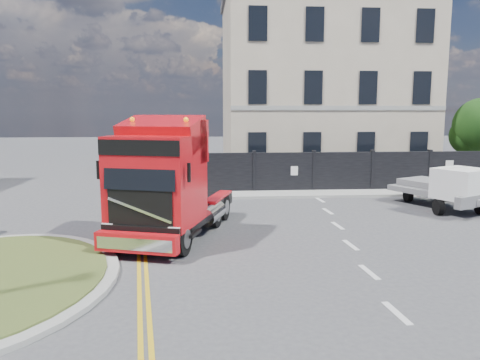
{
  "coord_description": "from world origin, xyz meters",
  "views": [
    {
      "loc": [
        -1.48,
        -13.88,
        4.05
      ],
      "look_at": [
        -0.3,
        1.26,
        1.8
      ],
      "focal_mm": 35.0,
      "sensor_mm": 36.0,
      "label": 1
    }
  ],
  "objects": [
    {
      "name": "ground",
      "position": [
        0.0,
        0.0,
        0.0
      ],
      "size": [
        120.0,
        120.0,
        0.0
      ],
      "primitive_type": "plane",
      "color": "#424244",
      "rests_on": "ground"
    },
    {
      "name": "hoarding_fence",
      "position": [
        6.55,
        9.0,
        1.0
      ],
      "size": [
        18.8,
        0.25,
        2.0
      ],
      "color": "black",
      "rests_on": "ground"
    },
    {
      "name": "georgian_building",
      "position": [
        6.0,
        16.5,
        5.77
      ],
      "size": [
        12.3,
        10.3,
        12.8
      ],
      "color": "beige",
      "rests_on": "ground"
    },
    {
      "name": "tree",
      "position": [
        14.38,
        12.1,
        3.05
      ],
      "size": [
        3.2,
        3.2,
        4.8
      ],
      "color": "#382619",
      "rests_on": "ground"
    },
    {
      "name": "pavement_far",
      "position": [
        6.0,
        8.1,
        0.06
      ],
      "size": [
        20.0,
        1.6,
        0.12
      ],
      "primitive_type": "cube",
      "color": "#969691",
      "rests_on": "ground"
    },
    {
      "name": "truck",
      "position": [
        -2.69,
        0.55,
        1.69
      ],
      "size": [
        4.1,
        6.71,
        3.78
      ],
      "rotation": [
        0.0,
        0.0,
        -0.3
      ],
      "color": "black",
      "rests_on": "ground"
    },
    {
      "name": "flatbed_pickup",
      "position": [
        8.53,
        3.92,
        0.98
      ],
      "size": [
        3.54,
        4.85,
        1.83
      ],
      "rotation": [
        0.0,
        0.0,
        0.47
      ],
      "color": "slate",
      "rests_on": "ground"
    }
  ]
}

